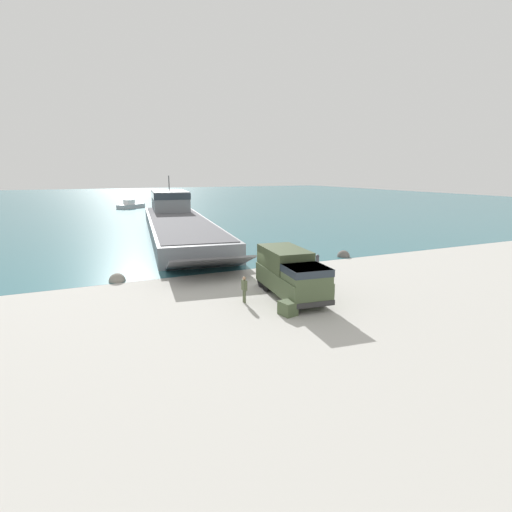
% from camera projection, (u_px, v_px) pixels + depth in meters
% --- Properties ---
extents(ground_plane, '(240.00, 240.00, 0.00)m').
position_uv_depth(ground_plane, '(262.00, 285.00, 29.20)').
color(ground_plane, '#B7B5AD').
extents(water_surface, '(240.00, 180.00, 0.01)m').
position_uv_depth(water_surface, '(120.00, 201.00, 113.66)').
color(water_surface, '#336B75').
rests_on(water_surface, ground_plane).
extents(landing_craft, '(12.99, 45.10, 7.50)m').
position_uv_depth(landing_craft, '(176.00, 218.00, 55.87)').
color(landing_craft, gray).
rests_on(landing_craft, ground_plane).
extents(military_truck, '(3.32, 7.29, 3.05)m').
position_uv_depth(military_truck, '(291.00, 273.00, 26.19)').
color(military_truck, '#475638').
rests_on(military_truck, ground_plane).
extents(soldier_on_ramp, '(0.25, 0.45, 1.70)m').
position_uv_depth(soldier_on_ramp, '(244.00, 288.00, 25.04)').
color(soldier_on_ramp, '#566042').
rests_on(soldier_on_ramp, ground_plane).
extents(moored_boat_a, '(6.58, 5.87, 1.98)m').
position_uv_depth(moored_boat_a, '(131.00, 205.00, 89.82)').
color(moored_boat_a, '#B7BABF').
rests_on(moored_boat_a, ground_plane).
extents(mooring_bollard, '(0.34, 0.34, 0.94)m').
position_uv_depth(mooring_bollard, '(317.00, 259.00, 35.36)').
color(mooring_bollard, '#333338').
rests_on(mooring_bollard, ground_plane).
extents(cargo_crate, '(0.97, 1.10, 0.81)m').
position_uv_depth(cargo_crate, '(288.00, 308.00, 22.99)').
color(cargo_crate, '#475638').
rests_on(cargo_crate, ground_plane).
extents(shoreline_rock_a, '(1.24, 1.24, 1.24)m').
position_uv_depth(shoreline_rock_a, '(343.00, 257.00, 38.91)').
color(shoreline_rock_a, '#66605B').
rests_on(shoreline_rock_a, ground_plane).
extents(shoreline_rock_b, '(0.81, 0.81, 0.81)m').
position_uv_depth(shoreline_rock_b, '(304.00, 261.00, 36.87)').
color(shoreline_rock_b, '#66605B').
rests_on(shoreline_rock_b, ground_plane).
extents(shoreline_rock_c, '(1.25, 1.25, 1.25)m').
position_uv_depth(shoreline_rock_c, '(117.00, 281.00, 30.15)').
color(shoreline_rock_c, gray).
rests_on(shoreline_rock_c, ground_plane).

